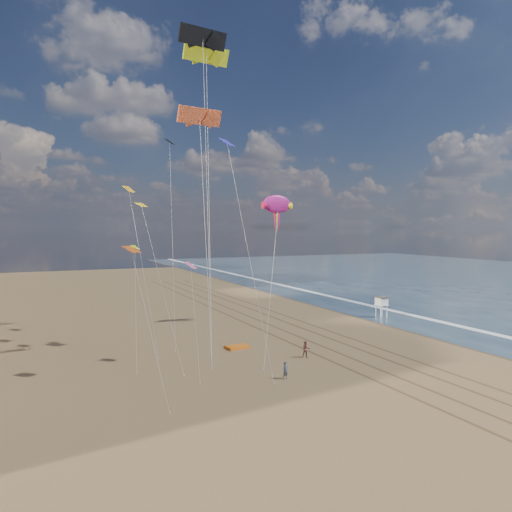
{
  "coord_description": "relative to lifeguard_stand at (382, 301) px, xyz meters",
  "views": [
    {
      "loc": [
        -27.08,
        -25.53,
        12.78
      ],
      "look_at": [
        -3.75,
        26.0,
        9.5
      ],
      "focal_mm": 35.0,
      "sensor_mm": 36.0,
      "label": 1
    }
  ],
  "objects": [
    {
      "name": "tracks",
      "position": [
        -15.53,
        -1.02,
        -2.25
      ],
      "size": [
        7.68,
        120.0,
        0.01
      ],
      "color": "brown",
      "rests_on": "ground"
    },
    {
      "name": "lifeguard_stand",
      "position": [
        0.0,
        0.0,
        0.0
      ],
      "size": [
        1.62,
        1.62,
        2.93
      ],
      "color": "white",
      "rests_on": "ground"
    },
    {
      "name": "ground",
      "position": [
        -18.08,
        -31.02,
        -2.26
      ],
      "size": [
        260.0,
        260.0,
        0.0
      ],
      "primitive_type": "plane",
      "color": "brown",
      "rests_on": "ground"
    },
    {
      "name": "wet_sand",
      "position": [
        0.92,
        8.98,
        -2.25
      ],
      "size": [
        260.0,
        260.0,
        0.0
      ],
      "primitive_type": "plane",
      "color": "#42301E",
      "rests_on": "ground"
    },
    {
      "name": "show_kite",
      "position": [
        -15.7,
        1.87,
        13.48
      ],
      "size": [
        7.65,
        10.13,
        26.7
      ],
      "color": "#B21B84",
      "rests_on": "ground"
    },
    {
      "name": "grounded_kite",
      "position": [
        -25.54,
        -8.37,
        -2.12
      ],
      "size": [
        2.51,
        1.76,
        0.27
      ],
      "primitive_type": "cube",
      "rotation": [
        0.0,
        0.0,
        0.12
      ],
      "color": "orange",
      "rests_on": "ground"
    },
    {
      "name": "foam",
      "position": [
        5.12,
        8.98,
        -2.25
      ],
      "size": [
        260.0,
        260.0,
        0.0
      ],
      "primitive_type": "plane",
      "color": "white",
      "rests_on": "ground"
    },
    {
      "name": "kite_flyer_b",
      "position": [
        -20.83,
        -14.68,
        -1.43
      ],
      "size": [
        0.98,
        0.88,
        1.65
      ],
      "primitive_type": "imported",
      "rotation": [
        0.0,
        0.0,
        -0.38
      ],
      "color": "#9C594F",
      "rests_on": "ground"
    },
    {
      "name": "parafoils",
      "position": [
        -27.46,
        -3.58,
        28.83
      ],
      "size": [
        9.71,
        13.15,
        12.57
      ],
      "color": "black",
      "rests_on": "ground"
    },
    {
      "name": "kite_flyer_a",
      "position": [
        -25.86,
        -19.96,
        -1.51
      ],
      "size": [
        0.61,
        0.48,
        1.49
      ],
      "primitive_type": "imported",
      "rotation": [
        0.0,
        0.0,
        0.24
      ],
      "color": "#515A68",
      "rests_on": "ground"
    },
    {
      "name": "small_kites",
      "position": [
        -32.81,
        -7.48,
        13.66
      ],
      "size": [
        12.53,
        17.18,
        13.97
      ],
      "color": "black",
      "rests_on": "ground"
    }
  ]
}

